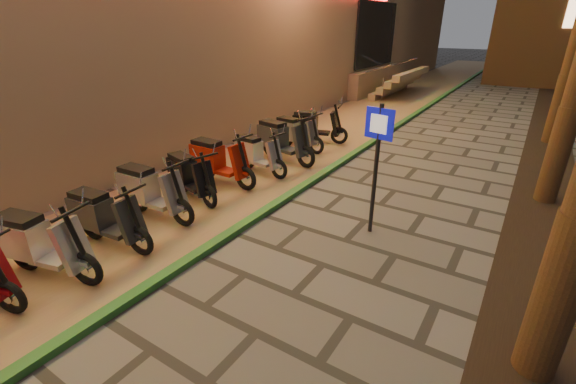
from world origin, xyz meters
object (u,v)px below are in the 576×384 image
Objects in this scene: scooter_10 at (256,153)px; scooter_12 at (295,132)px; pedestrian_sign at (377,153)px; scooter_5 at (37,243)px; scooter_7 at (148,190)px; scooter_13 at (313,125)px; scooter_8 at (188,175)px; scooter_11 at (281,139)px; scooter_9 at (216,160)px; scooter_6 at (103,217)px.

scooter_12 is (-0.20, 2.10, 0.02)m from scooter_10.
pedestrian_sign is 3.80m from scooter_10.
scooter_5 is 5.02m from scooter_10.
scooter_7 is 1.02× the size of scooter_13.
scooter_8 is at bearing -107.65° from scooter_13.
scooter_11 is at bearing -71.69° from scooter_12.
scooter_7 is 4.01m from scooter_11.
scooter_10 is at bearing 72.41° from scooter_9.
scooter_13 is at bearing 87.33° from scooter_9.
scooter_5 reaches higher than scooter_12.
scooter_12 is at bearing 77.19° from scooter_5.
scooter_5 is at bearing -82.06° from scooter_12.
pedestrian_sign is 5.07m from scooter_12.
scooter_11 is at bearing 98.61° from scooter_8.
scooter_7 is 5.05m from scooter_12.
scooter_9 is 1.08× the size of scooter_12.
scooter_12 reaches higher than scooter_10.
scooter_8 reaches higher than scooter_10.
scooter_5 is 1.08× the size of scooter_10.
scooter_5 is 1.04× the size of scooter_6.
scooter_13 is at bearing 102.17° from scooter_8.
scooter_11 is 1.97m from scooter_13.
scooter_7 is at bearing -86.90° from scooter_9.
scooter_6 is (-3.50, -2.73, -0.95)m from pedestrian_sign.
scooter_7 is at bearing 94.79° from scooter_6.
scooter_5 is 7.12m from scooter_12.
scooter_13 is at bearing 140.38° from pedestrian_sign.
scooter_11 is at bearing 75.38° from scooter_5.
scooter_12 is at bearing 148.04° from pedestrian_sign.
scooter_10 is 0.97× the size of scooter_12.
scooter_5 is at bearing -80.39° from scooter_11.
scooter_5 is at bearing -105.10° from scooter_13.
scooter_5 is 8.04m from scooter_13.
scooter_6 is at bearing -131.14° from pedestrian_sign.
pedestrian_sign reaches higher than scooter_13.
scooter_11 is (-3.43, 2.34, -0.88)m from pedestrian_sign.
scooter_9 reaches higher than scooter_13.
pedestrian_sign is at bearing -24.10° from scooter_11.
scooter_8 is (-0.24, 3.10, -0.03)m from scooter_5.
scooter_9 is 1.11× the size of scooter_10.
scooter_10 is at bearing 95.92° from scooter_8.
scooter_11 is (0.06, 6.08, 0.04)m from scooter_5.
scooter_10 is (-3.45, 1.28, -0.97)m from pedestrian_sign.
scooter_7 is 1.08× the size of scooter_8.
scooter_12 is at bearing -111.90° from scooter_13.
scooter_8 is at bearing -84.50° from scooter_12.
scooter_8 is 0.86× the size of scooter_11.
pedestrian_sign reaches higher than scooter_10.
scooter_8 is 0.91m from scooter_9.
scooter_11 is at bearing 156.62° from pedestrian_sign.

